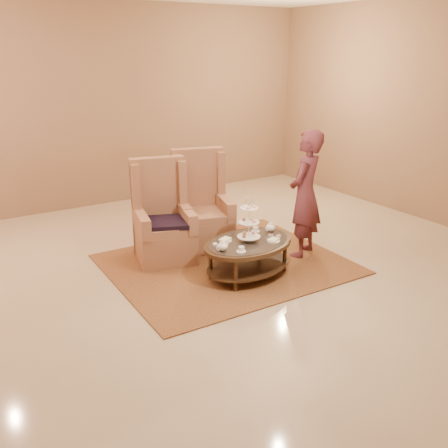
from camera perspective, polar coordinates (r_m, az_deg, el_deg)
ground at (r=6.21m, az=1.09°, el=-6.43°), size 8.00×8.00×0.00m
ceiling at (r=6.21m, az=1.09°, el=-6.43°), size 8.00×8.00×0.02m
wall_back at (r=9.24m, az=-12.96°, el=12.99°), size 8.00×0.04×3.50m
rug at (r=6.63m, az=0.29°, el=-4.59°), size 3.01×2.52×0.02m
tea_table at (r=6.18m, az=2.82°, el=-2.70°), size 1.37×1.06×1.04m
armchair_left at (r=6.74m, az=-7.00°, el=-0.23°), size 0.88×0.90×1.35m
armchair_right at (r=7.15m, az=-2.56°, el=1.12°), size 0.93×0.94×1.38m
person at (r=6.75m, az=9.25°, el=3.34°), size 0.75×0.67×1.73m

